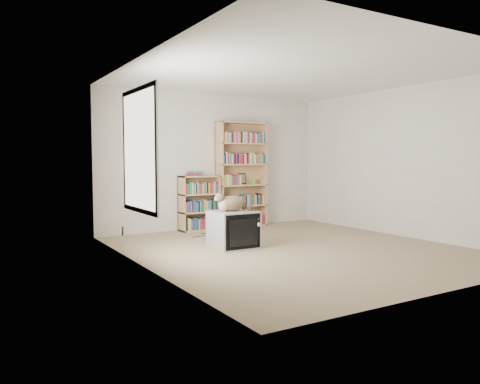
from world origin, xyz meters
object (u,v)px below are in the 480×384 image
dvd_player (249,228)px  crt_tv (233,229)px  cat (235,205)px  bookcase_tall (241,178)px  bookcase_short (199,205)px

dvd_player → crt_tv: bearing=-124.4°
cat → bookcase_tall: 2.22m
cat → bookcase_tall: bookcase_tall is taller
bookcase_short → dvd_player: 1.02m
bookcase_tall → dvd_player: size_ratio=6.31×
cat → crt_tv: bearing=102.0°
cat → dvd_player: size_ratio=1.92×
bookcase_short → crt_tv: bearing=-100.0°
cat → bookcase_short: 1.86m
crt_tv → bookcase_tall: size_ratio=0.31×
crt_tv → cat: size_ratio=1.02×
cat → dvd_player: 1.83m
bookcase_short → dvd_player: bookcase_short is taller
bookcase_tall → crt_tv: bearing=-124.2°
bookcase_tall → bookcase_short: 1.02m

